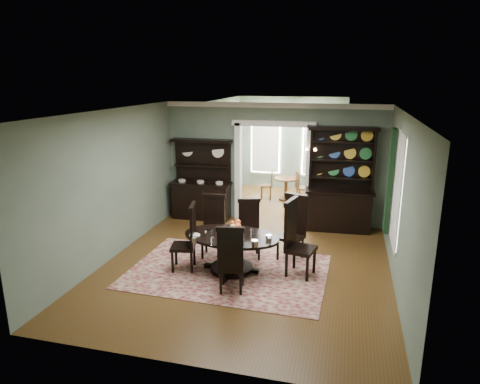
% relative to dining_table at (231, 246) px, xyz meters
% --- Properties ---
extents(room, '(5.51, 6.01, 3.01)m').
position_rel_dining_table_xyz_m(room, '(0.22, 0.21, 1.07)').
color(room, '#573917').
rests_on(room, ground).
extents(parlor, '(3.51, 3.50, 3.01)m').
position_rel_dining_table_xyz_m(parlor, '(0.22, 5.70, 1.01)').
color(parlor, '#573917').
rests_on(parlor, ground).
extents(doorway_trim, '(2.08, 0.25, 2.57)m').
position_rel_dining_table_xyz_m(doorway_trim, '(0.22, 3.17, 1.11)').
color(doorway_trim, white).
rests_on(doorway_trim, floor).
extents(right_window, '(0.15, 1.47, 2.12)m').
position_rel_dining_table_xyz_m(right_window, '(2.91, 1.09, 1.09)').
color(right_window, white).
rests_on(right_window, wall_right).
extents(wall_sconce, '(0.27, 0.21, 0.21)m').
position_rel_dining_table_xyz_m(wall_sconce, '(1.17, 3.01, 1.38)').
color(wall_sconce, gold).
rests_on(wall_sconce, back_wall_right).
extents(rug, '(3.76, 2.63, 0.01)m').
position_rel_dining_table_xyz_m(rug, '(-0.06, -0.04, -0.50)').
color(rug, maroon).
rests_on(rug, floor).
extents(dining_table, '(1.94, 1.86, 0.73)m').
position_rel_dining_table_xyz_m(dining_table, '(0.00, 0.00, 0.00)').
color(dining_table, black).
rests_on(dining_table, rug).
extents(centerpiece, '(1.61, 1.03, 0.26)m').
position_rel_dining_table_xyz_m(centerpiece, '(0.09, -0.03, 0.30)').
color(centerpiece, silver).
rests_on(centerpiece, dining_table).
extents(chair_far_left, '(0.52, 0.49, 1.28)m').
position_rel_dining_table_xyz_m(chair_far_left, '(-0.57, 0.68, 0.17)').
color(chair_far_left, black).
rests_on(chair_far_left, rug).
extents(chair_far_mid, '(0.56, 0.55, 1.21)m').
position_rel_dining_table_xyz_m(chair_far_mid, '(0.17, 0.80, 0.13)').
color(chair_far_mid, black).
rests_on(chair_far_mid, rug).
extents(chair_far_right, '(0.62, 0.61, 1.33)m').
position_rel_dining_table_xyz_m(chair_far_right, '(1.05, 0.93, 0.19)').
color(chair_far_right, black).
rests_on(chair_far_right, rug).
extents(chair_end_left, '(0.55, 0.57, 1.31)m').
position_rel_dining_table_xyz_m(chair_end_left, '(-0.80, -0.13, 0.18)').
color(chair_end_left, black).
rests_on(chair_end_left, rug).
extents(chair_end_right, '(0.62, 0.64, 1.45)m').
position_rel_dining_table_xyz_m(chair_end_right, '(1.18, 0.17, 0.26)').
color(chair_end_right, black).
rests_on(chair_end_right, rug).
extents(chair_near, '(0.52, 0.50, 1.24)m').
position_rel_dining_table_xyz_m(chair_near, '(0.23, -0.85, 0.14)').
color(chair_near, black).
rests_on(chair_near, rug).
extents(sideboard, '(1.59, 0.61, 2.07)m').
position_rel_dining_table_xyz_m(sideboard, '(-1.61, 2.92, 0.22)').
color(sideboard, black).
rests_on(sideboard, floor).
extents(welsh_dresser, '(1.63, 0.69, 2.50)m').
position_rel_dining_table_xyz_m(welsh_dresser, '(1.90, 2.89, 0.40)').
color(welsh_dresser, black).
rests_on(welsh_dresser, floor).
extents(parlor_table, '(0.74, 0.74, 0.68)m').
position_rel_dining_table_xyz_m(parlor_table, '(0.29, 5.13, -0.06)').
color(parlor_table, brown).
rests_on(parlor_table, parlor_floor).
extents(parlor_chair_left, '(0.39, 0.38, 0.89)m').
position_rel_dining_table_xyz_m(parlor_chair_left, '(-0.24, 5.08, -0.03)').
color(parlor_chair_left, brown).
rests_on(parlor_chair_left, parlor_floor).
extents(parlor_chair_right, '(0.44, 0.44, 0.94)m').
position_rel_dining_table_xyz_m(parlor_chair_right, '(0.75, 4.95, -0.00)').
color(parlor_chair_right, brown).
rests_on(parlor_chair_right, parlor_floor).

